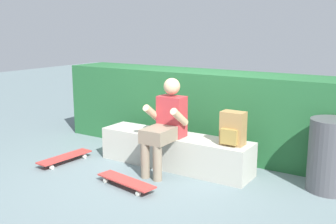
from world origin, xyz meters
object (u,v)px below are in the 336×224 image
object	(u,v)px
person_skater	(165,123)
skateboard_beside_bench	(65,157)
backpack_on_bench	(233,129)
trash_bin	(331,155)
bench_main	(175,151)
skateboard_near_person	(126,181)

from	to	relation	value
person_skater	skateboard_beside_bench	distance (m)	1.52
backpack_on_bench	trash_bin	bearing A→B (deg)	14.51
bench_main	trash_bin	distance (m)	1.91
bench_main	backpack_on_bench	world-z (taller)	backpack_on_bench
skateboard_beside_bench	person_skater	bearing A→B (deg)	18.56
backpack_on_bench	skateboard_beside_bench	bearing A→B (deg)	-163.10
bench_main	backpack_on_bench	bearing A→B (deg)	-0.66
person_skater	skateboard_near_person	size ratio (longest dim) A/B	1.44
bench_main	trash_bin	xyz separation A→B (m)	(1.88, 0.27, 0.19)
skateboard_near_person	bench_main	bearing A→B (deg)	83.73
bench_main	backpack_on_bench	distance (m)	0.91
person_skater	skateboard_beside_bench	bearing A→B (deg)	-161.44
skateboard_near_person	trash_bin	world-z (taller)	trash_bin
skateboard_beside_bench	trash_bin	distance (m)	3.38
skateboard_beside_bench	backpack_on_bench	size ratio (longest dim) A/B	2.03
person_skater	trash_bin	distance (m)	1.96
bench_main	skateboard_near_person	size ratio (longest dim) A/B	2.54
skateboard_beside_bench	trash_bin	xyz separation A→B (m)	(3.23, 0.93, 0.34)
person_skater	trash_bin	xyz separation A→B (m)	(1.89, 0.48, -0.23)
skateboard_near_person	trash_bin	bearing A→B (deg)	30.55
skateboard_near_person	trash_bin	distance (m)	2.33
person_skater	backpack_on_bench	distance (m)	0.84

